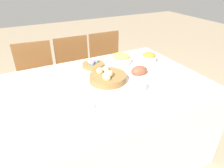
# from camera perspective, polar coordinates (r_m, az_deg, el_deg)

# --- Properties ---
(ground_plane) EXTENTS (12.00, 12.00, 0.00)m
(ground_plane) POSITION_cam_1_polar(r_m,az_deg,el_deg) (2.14, -1.57, -18.45)
(ground_plane) COLOR tan
(dining_table) EXTENTS (1.67, 1.17, 0.78)m
(dining_table) POSITION_cam_1_polar(r_m,az_deg,el_deg) (1.87, -1.74, -10.44)
(dining_table) COLOR white
(dining_table) RESTS_ON ground
(chair_far_left) EXTENTS (0.46, 0.46, 0.89)m
(chair_far_left) POSITION_cam_1_polar(r_m,az_deg,el_deg) (2.49, -20.55, 1.36)
(chair_far_left) COLOR brown
(chair_far_left) RESTS_ON ground
(chair_far_center) EXTENTS (0.43, 0.43, 0.89)m
(chair_far_center) POSITION_cam_1_polar(r_m,az_deg,el_deg) (2.57, -10.24, 3.69)
(chair_far_center) COLOR brown
(chair_far_center) RESTS_ON ground
(chair_far_right) EXTENTS (0.43, 0.43, 0.89)m
(chair_far_right) POSITION_cam_1_polar(r_m,az_deg,el_deg) (2.71, -1.09, 5.64)
(chair_far_right) COLOR brown
(chair_far_right) RESTS_ON ground
(bread_basket) EXTENTS (0.31, 0.31, 0.11)m
(bread_basket) POSITION_cam_1_polar(r_m,az_deg,el_deg) (1.67, -1.31, 2.04)
(bread_basket) COLOR olive
(bread_basket) RESTS_ON dining_table
(egg_basket) EXTENTS (0.21, 0.21, 0.08)m
(egg_basket) POSITION_cam_1_polar(r_m,az_deg,el_deg) (1.95, -5.46, 5.57)
(egg_basket) COLOR olive
(egg_basket) RESTS_ON dining_table
(ham_platter) EXTENTS (0.24, 0.17, 0.09)m
(ham_platter) POSITION_cam_1_polar(r_m,az_deg,el_deg) (1.80, 7.76, 3.58)
(ham_platter) COLOR silver
(ham_platter) RESTS_ON dining_table
(pineapple_bowl) EXTENTS (0.20, 0.20, 0.11)m
(pineapple_bowl) POSITION_cam_1_polar(r_m,az_deg,el_deg) (2.00, 2.56, 7.22)
(pineapple_bowl) COLOR silver
(pineapple_bowl) RESTS_ON dining_table
(carrot_bowl) EXTENTS (0.16, 0.16, 0.09)m
(carrot_bowl) POSITION_cam_1_polar(r_m,az_deg,el_deg) (2.08, 10.48, 7.49)
(carrot_bowl) COLOR silver
(carrot_bowl) RESTS_ON dining_table
(dinner_plate) EXTENTS (0.24, 0.24, 0.01)m
(dinner_plate) POSITION_cam_1_polar(r_m,az_deg,el_deg) (1.34, 3.92, -7.61)
(dinner_plate) COLOR silver
(dinner_plate) RESTS_ON dining_table
(fork) EXTENTS (0.02, 0.19, 0.00)m
(fork) POSITION_cam_1_polar(r_m,az_deg,el_deg) (1.28, -1.78, -9.50)
(fork) COLOR #B7B7BC
(fork) RESTS_ON dining_table
(knife) EXTENTS (0.02, 0.19, 0.00)m
(knife) POSITION_cam_1_polar(r_m,az_deg,el_deg) (1.41, 9.07, -5.98)
(knife) COLOR #B7B7BC
(knife) RESTS_ON dining_table
(spoon) EXTENTS (0.02, 0.19, 0.00)m
(spoon) POSITION_cam_1_polar(r_m,az_deg,el_deg) (1.42, 10.06, -5.65)
(spoon) COLOR #B7B7BC
(spoon) RESTS_ON dining_table
(drinking_cup) EXTENTS (0.07, 0.07, 0.08)m
(drinking_cup) POSITION_cam_1_polar(r_m,az_deg,el_deg) (1.55, 8.49, -0.51)
(drinking_cup) COLOR silver
(drinking_cup) RESTS_ON dining_table
(butter_dish) EXTENTS (0.12, 0.08, 0.03)m
(butter_dish) POSITION_cam_1_polar(r_m,az_deg,el_deg) (1.36, -8.12, -6.53)
(butter_dish) COLOR silver
(butter_dish) RESTS_ON dining_table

